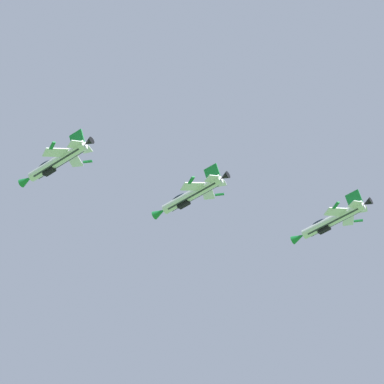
{
  "coord_description": "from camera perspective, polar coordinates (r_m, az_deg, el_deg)",
  "views": [
    {
      "loc": [
        0.07,
        -2.9,
        1.4
      ],
      "look_at": [
        8.75,
        102.36,
        125.7
      ],
      "focal_mm": 88.45,
      "sensor_mm": 36.0,
      "label": 1
    }
  ],
  "objects": [
    {
      "name": "fighter_jet_left_outer",
      "position": [
        166.88,
        8.43,
        -1.72
      ],
      "size": [
        12.98,
        12.0,
        5.08
      ],
      "rotation": [
        0.0,
        -0.41,
        0.86
      ],
      "color": "silver"
    },
    {
      "name": "fighter_jet_left_wing",
      "position": [
        161.7,
        -8.18,
        1.81
      ],
      "size": [
        12.98,
        11.91,
        5.27
      ],
      "rotation": [
        0.0,
        -0.47,
        0.86
      ],
      "color": "silver"
    },
    {
      "name": "fighter_jet_right_wing",
      "position": [
        163.91,
        -0.06,
        -0.19
      ],
      "size": [
        12.98,
        11.92,
        5.25
      ],
      "rotation": [
        0.0,
        -0.47,
        0.86
      ],
      "color": "silver"
    }
  ]
}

